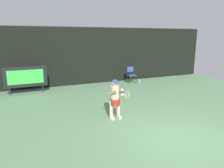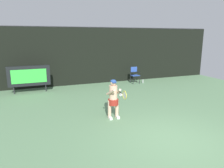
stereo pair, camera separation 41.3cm
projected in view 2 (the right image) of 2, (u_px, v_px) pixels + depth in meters
The scene contains 7 objects.
ground at pixel (177, 144), 6.11m from camera, with size 18.00×22.00×0.03m.
backdrop_screen at pixel (93, 56), 13.61m from camera, with size 18.00×0.12×3.66m.
scoreboard at pixel (29, 76), 11.41m from camera, with size 2.20×0.21×1.50m.
umpire_chair at pixel (135, 74), 13.89m from camera, with size 0.52×0.44×1.08m.
water_bottle at pixel (143, 81), 14.03m from camera, with size 0.07×0.07×0.27m.
tennis_player at pixel (113, 97), 7.83m from camera, with size 0.53×0.61×1.51m.
tennis_racket at pixel (124, 95), 7.20m from camera, with size 0.03×0.60×0.31m.
Camera 2 is at (-3.79, -4.70, 3.05)m, focal length 33.54 mm.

